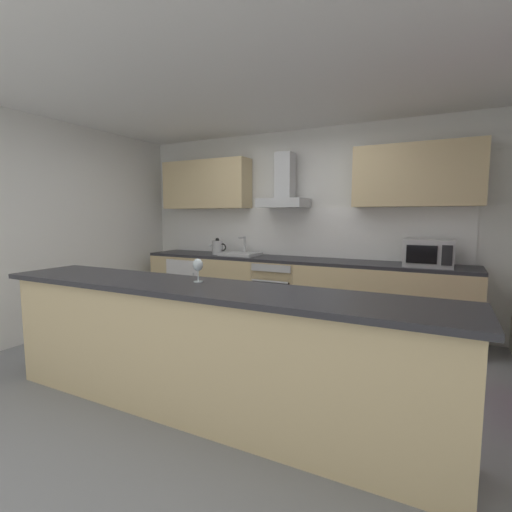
# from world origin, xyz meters

# --- Properties ---
(ground) EXTENTS (5.91, 4.76, 0.02)m
(ground) POSITION_xyz_m (0.00, 0.00, -0.01)
(ground) COLOR gray
(ceiling) EXTENTS (5.91, 4.76, 0.02)m
(ceiling) POSITION_xyz_m (0.00, 0.00, 2.61)
(ceiling) COLOR white
(wall_back) EXTENTS (5.91, 0.12, 2.60)m
(wall_back) POSITION_xyz_m (0.00, 1.94, 1.30)
(wall_back) COLOR white
(wall_back) RESTS_ON ground
(wall_left) EXTENTS (0.12, 4.76, 2.60)m
(wall_left) POSITION_xyz_m (-2.51, 0.00, 1.30)
(wall_left) COLOR white
(wall_left) RESTS_ON ground
(backsplash_tile) EXTENTS (4.17, 0.02, 0.66)m
(backsplash_tile) POSITION_xyz_m (0.00, 1.87, 1.23)
(backsplash_tile) COLOR white
(counter_back) EXTENTS (4.32, 0.60, 0.90)m
(counter_back) POSITION_xyz_m (0.00, 1.56, 0.45)
(counter_back) COLOR #D1B784
(counter_back) RESTS_ON ground
(counter_island) EXTENTS (3.56, 0.64, 0.96)m
(counter_island) POSITION_xyz_m (0.23, -0.79, 0.49)
(counter_island) COLOR #D1B784
(counter_island) RESTS_ON ground
(upper_cabinets) EXTENTS (4.26, 0.32, 0.70)m
(upper_cabinets) POSITION_xyz_m (0.00, 1.71, 1.91)
(upper_cabinets) COLOR #D1B784
(oven) EXTENTS (0.60, 0.62, 0.80)m
(oven) POSITION_xyz_m (-0.17, 1.53, 0.46)
(oven) COLOR slate
(oven) RESTS_ON ground
(refrigerator) EXTENTS (0.58, 0.60, 0.85)m
(refrigerator) POSITION_xyz_m (-1.57, 1.53, 0.43)
(refrigerator) COLOR white
(refrigerator) RESTS_ON ground
(microwave) EXTENTS (0.50, 0.38, 0.30)m
(microwave) POSITION_xyz_m (1.61, 1.51, 1.05)
(microwave) COLOR #B7BABC
(microwave) RESTS_ON counter_back
(sink) EXTENTS (0.50, 0.40, 0.26)m
(sink) POSITION_xyz_m (-0.77, 1.54, 0.93)
(sink) COLOR silver
(sink) RESTS_ON counter_back
(kettle) EXTENTS (0.29, 0.15, 0.24)m
(kettle) POSITION_xyz_m (-1.12, 1.50, 1.01)
(kettle) COLOR #B7BABC
(kettle) RESTS_ON counter_back
(range_hood) EXTENTS (0.62, 0.45, 0.72)m
(range_hood) POSITION_xyz_m (-0.17, 1.66, 1.79)
(range_hood) COLOR #B7BABC
(wine_glass) EXTENTS (0.08, 0.08, 0.18)m
(wine_glass) POSITION_xyz_m (0.13, -0.68, 1.08)
(wine_glass) COLOR silver
(wine_glass) RESTS_ON counter_island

